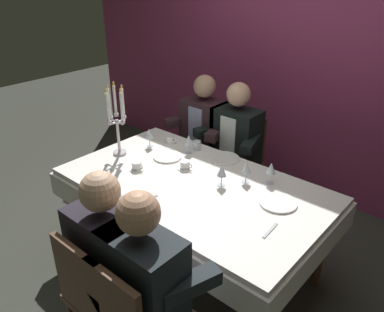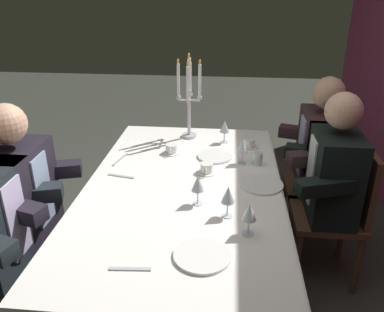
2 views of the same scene
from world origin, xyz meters
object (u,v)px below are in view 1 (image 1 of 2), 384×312
Objects in this scene: coffee_cup_1 at (137,166)px; seated_diner_2 at (107,255)px; dinner_plate_2 at (168,157)px; wine_glass_3 at (189,141)px; seated_diner_0 at (205,126)px; seated_diner_3 at (142,280)px; wine_glass_1 at (271,169)px; dinner_plate_0 at (224,158)px; dinner_plate_1 at (278,203)px; water_tumbler_0 at (197,145)px; candelabra at (117,121)px; wine_glass_4 at (149,134)px; wine_glass_2 at (222,171)px; coffee_cup_2 at (170,140)px; dining_table at (193,196)px; coffee_cup_0 at (185,165)px; wine_glass_0 at (246,168)px; seated_diner_1 at (236,137)px.

coffee_cup_1 is 0.11× the size of seated_diner_2.
dinner_plate_2 is 0.30m from coffee_cup_1.
wine_glass_3 is 0.63m from seated_diner_0.
wine_glass_1 is at bearing 90.59° from seated_diner_3.
wine_glass_3 is 0.13× the size of seated_diner_0.
dinner_plate_0 is 0.71m from dinner_plate_1.
candelabra is at bearing -132.00° from water_tumbler_0.
wine_glass_1 is 1.00× the size of wine_glass_4.
dinner_plate_1 is 1.09m from coffee_cup_1.
wine_glass_2 reaches higher than coffee_cup_2.
wine_glass_3 is (0.08, 0.17, 0.11)m from dinner_plate_2.
seated_diner_0 is (-0.62, 0.89, 0.11)m from dining_table.
coffee_cup_2 is 0.11× the size of seated_diner_2.
wine_glass_3 is (-0.34, 0.34, 0.23)m from dining_table.
dining_table is 0.87m from candelabra.
wine_glass_4 is (-0.34, -0.12, 0.00)m from wine_glass_3.
seated_diner_0 is 1.00× the size of seated_diner_3.
water_tumbler_0 is 0.60× the size of coffee_cup_0.
seated_diner_3 is at bearing -51.04° from coffee_cup_2.
coffee_cup_2 is 1.48m from seated_diner_2.
seated_diner_0 is (-0.17, 1.02, -0.03)m from coffee_cup_1.
dinner_plate_0 is 0.20× the size of seated_diner_3.
dinner_plate_1 is 0.20× the size of seated_diner_0.
coffee_cup_2 is at bearing 128.96° from seated_diner_3.
dinner_plate_0 is at bearing -38.07° from seated_diner_0.
wine_glass_4 reaches higher than water_tumbler_0.
water_tumbler_0 is (-0.61, 0.18, -0.08)m from wine_glass_0.
coffee_cup_0 is 1.18m from seated_diner_3.
wine_glass_2 is at bearing 88.39° from seated_diner_2.
wine_glass_2 reaches higher than coffee_cup_1.
wine_glass_3 is at bearing 65.50° from dinner_plate_2.
wine_glass_0 is 1.10m from seated_diner_0.
dining_table is 1.56× the size of seated_diner_3.
wine_glass_2 is 1.24× the size of coffee_cup_1.
water_tumbler_0 is at bearing -101.12° from seated_diner_1.
wine_glass_0 is 0.83m from seated_diner_1.
seated_diner_3 is at bearing -69.11° from seated_diner_1.
seated_diner_0 is at bearing 81.25° from candelabra.
wine_glass_4 is 0.68m from seated_diner_0.
candelabra is 0.98m from seated_diner_0.
dining_table is 11.83× the size of wine_glass_2.
seated_diner_2 and seated_diner_3 have the same top height.
coffee_cup_2 is (-0.19, 0.23, 0.02)m from dinner_plate_2.
dining_table is at bearing -83.08° from dinner_plate_0.
coffee_cup_1 is 1.03m from seated_diner_0.
dinner_plate_1 is at bearing 15.16° from coffee_cup_1.
seated_diner_3 reaches higher than dinner_plate_2.
dinner_plate_0 is at bearing 98.66° from seated_diner_2.
wine_glass_3 is 0.13× the size of seated_diner_3.
dining_table is at bearing -137.49° from wine_glass_0.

